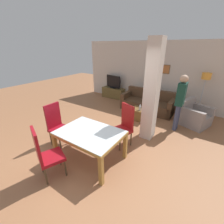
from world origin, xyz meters
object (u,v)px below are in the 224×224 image
Objects in this scene: floor_lamp at (205,81)px; dining_table at (90,137)px; dining_chair_far_right at (124,124)px; sofa at (148,104)px; dining_chair_near_left at (45,153)px; coffee_table at (139,114)px; tv_stand at (113,93)px; dining_chair_head_left at (57,124)px; standing_person at (180,99)px; armchair at (193,116)px; tv_screen at (113,82)px; bottle at (140,108)px.

dining_table is at bearing -114.22° from floor_lamp.
sofa is (-0.32, 2.59, -0.30)m from dining_chair_far_right.
dining_chair_near_left is at bearing -111.80° from dining_table.
tv_stand is at bearing 143.47° from coffee_table.
dining_chair_far_right is 1.00× the size of dining_chair_near_left.
floor_lamp is at bearing 143.76° from dining_chair_head_left.
tv_stand is 0.68× the size of standing_person.
armchair is 1.38m from floor_lamp.
coffee_table is at bearing 104.31° from dining_chair_near_left.
floor_lamp reaches higher than dining_chair_near_left.
dining_table is at bearing -63.49° from tv_stand.
armchair reaches higher than tv_stand.
dining_chair_near_left is 1.28× the size of tv_screen.
tv_stand is at bearing -168.76° from tv_screen.
sofa is 2.21m from tv_stand.
sofa is 3.51× the size of coffee_table.
tv_screen is at bearing -167.54° from dining_chair_head_left.
sofa is at bearing 89.40° from dining_table.
dining_chair_far_right is 4.05m from tv_stand.
dining_chair_head_left is (-1.52, -0.95, 0.00)m from dining_chair_far_right.
sofa is 2.36× the size of tv_screen.
dining_table is at bearing 151.66° from standing_person.
standing_person reaches higher than floor_lamp.
floor_lamp is at bearing 44.12° from bottle.
floor_lamp is at bearing 41.38° from coffee_table.
dining_table is 1.27× the size of dining_chair_near_left.
standing_person reaches higher than coffee_table.
dining_chair_head_left is 4.29m from tv_stand.
sofa reaches higher than coffee_table.
sofa is 1.27× the size of floor_lamp.
sofa reaches higher than bottle.
dining_table is 1.22× the size of tv_stand.
standing_person reaches higher than bottle.
dining_table is 1.27× the size of dining_chair_far_right.
dining_table is at bearing -92.15° from coffee_table.
tv_screen reaches higher than bottle.
dining_chair_head_left is 1.20m from dining_chair_near_left.
dining_table is 6.31× the size of bottle.
tv_screen reaches higher than dining_chair_head_left.
tv_screen reaches higher than tv_stand.
dining_chair_near_left is at bearing 89.37° from dining_chair_far_right.
dining_chair_head_left reaches higher than coffee_table.
coffee_table is at bearing 90.00° from standing_person.
standing_person is (1.21, 0.11, 0.51)m from bottle.
dining_chair_head_left is 2.79m from bottle.
dining_chair_far_right is 1.52m from bottle.
dining_chair_head_left reaches higher than sofa.
sofa reaches higher than tv_stand.
sofa is 9.14× the size of bottle.
dining_chair_near_left is 4.47m from sofa.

